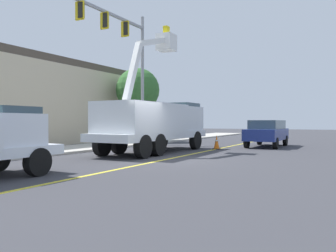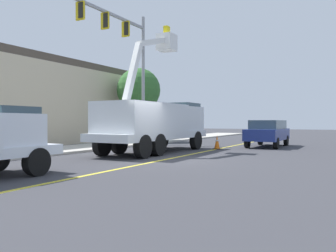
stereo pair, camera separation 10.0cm
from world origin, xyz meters
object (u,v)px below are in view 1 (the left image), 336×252
Objects in this scene: utility_bucket_truck at (155,122)px; passing_minivan at (267,131)px; traffic_signal_mast at (124,48)px; traffic_cone_mid_front at (217,142)px.

passing_minivan is (6.61, -4.51, -0.64)m from utility_bucket_truck.
utility_bucket_truck is 1.70× the size of passing_minivan.
traffic_signal_mast is (2.76, 3.84, 4.74)m from utility_bucket_truck.
utility_bucket_truck reaches higher than traffic_cone_mid_front.
traffic_cone_mid_front is (-3.34, 2.25, -0.57)m from passing_minivan.
traffic_cone_mid_front is 8.54m from traffic_signal_mast.
utility_bucket_truck is 10.05× the size of traffic_cone_mid_front.
passing_minivan is 10.65m from traffic_signal_mast.
passing_minivan is 5.90× the size of traffic_cone_mid_front.
traffic_signal_mast reaches higher than traffic_cone_mid_front.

